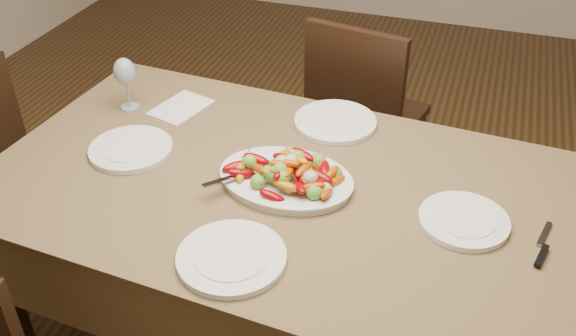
{
  "coord_description": "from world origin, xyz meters",
  "views": [
    {
      "loc": [
        0.59,
        -1.76,
        1.91
      ],
      "look_at": [
        0.1,
        -0.29,
        0.82
      ],
      "focal_mm": 40.0,
      "sensor_mm": 36.0,
      "label": 1
    }
  ],
  "objects_px": {
    "chair_far": "(368,116)",
    "wine_glass": "(126,82)",
    "serving_platter": "(286,181)",
    "plate_far": "(335,122)",
    "plate_left": "(131,149)",
    "dining_table": "(288,276)",
    "plate_near": "(232,258)",
    "plate_right": "(464,221)"
  },
  "relations": [
    {
      "from": "chair_far",
      "to": "serving_platter",
      "type": "height_order",
      "value": "chair_far"
    },
    {
      "from": "dining_table",
      "to": "plate_right",
      "type": "xyz_separation_m",
      "value": [
        0.52,
        -0.02,
        0.39
      ]
    },
    {
      "from": "serving_platter",
      "to": "plate_right",
      "type": "distance_m",
      "value": 0.53
    },
    {
      "from": "dining_table",
      "to": "plate_far",
      "type": "xyz_separation_m",
      "value": [
        0.04,
        0.38,
        0.39
      ]
    },
    {
      "from": "plate_left",
      "to": "wine_glass",
      "type": "distance_m",
      "value": 0.3
    },
    {
      "from": "serving_platter",
      "to": "plate_left",
      "type": "xyz_separation_m",
      "value": [
        -0.53,
        0.01,
        -0.0
      ]
    },
    {
      "from": "plate_left",
      "to": "wine_glass",
      "type": "relative_size",
      "value": 1.31
    },
    {
      "from": "serving_platter",
      "to": "plate_far",
      "type": "bearing_deg",
      "value": 82.29
    },
    {
      "from": "chair_far",
      "to": "plate_right",
      "type": "relative_size",
      "value": 3.81
    },
    {
      "from": "serving_platter",
      "to": "plate_left",
      "type": "bearing_deg",
      "value": 179.12
    },
    {
      "from": "serving_platter",
      "to": "plate_far",
      "type": "distance_m",
      "value": 0.38
    },
    {
      "from": "plate_right",
      "to": "wine_glass",
      "type": "bearing_deg",
      "value": 167.02
    },
    {
      "from": "dining_table",
      "to": "plate_near",
      "type": "relative_size",
      "value": 6.44
    },
    {
      "from": "chair_far",
      "to": "plate_near",
      "type": "relative_size",
      "value": 3.33
    },
    {
      "from": "plate_left",
      "to": "plate_far",
      "type": "distance_m",
      "value": 0.69
    },
    {
      "from": "dining_table",
      "to": "serving_platter",
      "type": "bearing_deg",
      "value": 159.04
    },
    {
      "from": "plate_far",
      "to": "plate_near",
      "type": "height_order",
      "value": "same"
    },
    {
      "from": "dining_table",
      "to": "plate_left",
      "type": "relative_size",
      "value": 6.88
    },
    {
      "from": "chair_far",
      "to": "serving_platter",
      "type": "xyz_separation_m",
      "value": [
        -0.06,
        -0.95,
        0.3
      ]
    },
    {
      "from": "plate_left",
      "to": "plate_near",
      "type": "xyz_separation_m",
      "value": [
        0.5,
        -0.37,
        0.0
      ]
    },
    {
      "from": "serving_platter",
      "to": "plate_near",
      "type": "distance_m",
      "value": 0.36
    },
    {
      "from": "chair_far",
      "to": "wine_glass",
      "type": "height_order",
      "value": "wine_glass"
    },
    {
      "from": "chair_far",
      "to": "plate_left",
      "type": "relative_size",
      "value": 3.55
    },
    {
      "from": "dining_table",
      "to": "plate_far",
      "type": "distance_m",
      "value": 0.55
    },
    {
      "from": "plate_right",
      "to": "plate_left",
      "type": "bearing_deg",
      "value": 178.52
    },
    {
      "from": "plate_right",
      "to": "serving_platter",
      "type": "bearing_deg",
      "value": 177.92
    },
    {
      "from": "chair_far",
      "to": "plate_left",
      "type": "height_order",
      "value": "chair_far"
    },
    {
      "from": "plate_left",
      "to": "plate_near",
      "type": "relative_size",
      "value": 0.94
    },
    {
      "from": "plate_right",
      "to": "plate_near",
      "type": "height_order",
      "value": "same"
    },
    {
      "from": "plate_near",
      "to": "dining_table",
      "type": "bearing_deg",
      "value": 84.34
    },
    {
      "from": "plate_left",
      "to": "dining_table",
      "type": "bearing_deg",
      "value": -1.18
    },
    {
      "from": "dining_table",
      "to": "chair_far",
      "type": "height_order",
      "value": "chair_far"
    },
    {
      "from": "plate_right",
      "to": "plate_near",
      "type": "xyz_separation_m",
      "value": [
        -0.55,
        -0.34,
        0.0
      ]
    },
    {
      "from": "plate_left",
      "to": "plate_far",
      "type": "xyz_separation_m",
      "value": [
        0.58,
        0.37,
        0.0
      ]
    },
    {
      "from": "serving_platter",
      "to": "wine_glass",
      "type": "height_order",
      "value": "wine_glass"
    },
    {
      "from": "plate_near",
      "to": "serving_platter",
      "type": "bearing_deg",
      "value": 85.61
    },
    {
      "from": "plate_right",
      "to": "chair_far",
      "type": "bearing_deg",
      "value": 115.57
    },
    {
      "from": "chair_far",
      "to": "plate_far",
      "type": "distance_m",
      "value": 0.64
    },
    {
      "from": "plate_far",
      "to": "wine_glass",
      "type": "xyz_separation_m",
      "value": [
        -0.73,
        -0.12,
        0.09
      ]
    },
    {
      "from": "chair_far",
      "to": "plate_right",
      "type": "height_order",
      "value": "chair_far"
    },
    {
      "from": "chair_far",
      "to": "wine_glass",
      "type": "distance_m",
      "value": 1.08
    },
    {
      "from": "plate_left",
      "to": "plate_near",
      "type": "bearing_deg",
      "value": -36.11
    }
  ]
}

